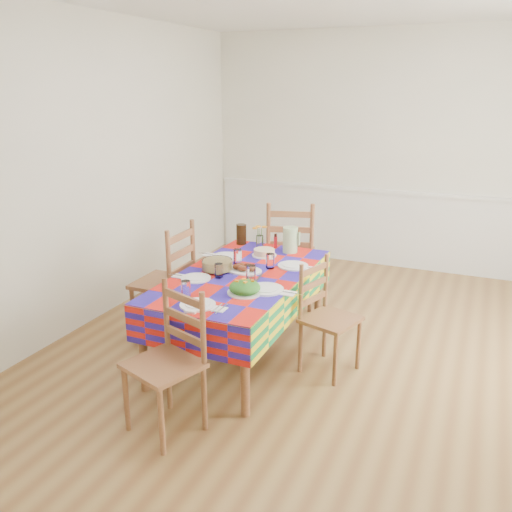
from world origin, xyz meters
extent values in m
cube|color=brown|center=(0.00, 0.00, -0.02)|extent=(4.50, 5.00, 0.04)
cube|color=silver|center=(0.00, 2.52, 1.35)|extent=(4.50, 0.04, 2.70)
cube|color=silver|center=(0.00, -2.52, 1.35)|extent=(4.50, 0.04, 2.70)
cube|color=silver|center=(-2.27, 0.00, 1.35)|extent=(0.04, 5.00, 2.70)
cube|color=white|center=(0.00, 2.47, 0.90)|extent=(4.41, 0.06, 0.04)
cube|color=white|center=(0.00, 2.48, 0.45)|extent=(4.41, 0.03, 0.90)
cylinder|color=brown|center=(-1.10, -1.04, 0.31)|extent=(0.06, 0.06, 0.63)
cylinder|color=brown|center=(-0.31, -1.04, 0.31)|extent=(0.06, 0.06, 0.63)
cylinder|color=brown|center=(-1.10, 0.55, 0.31)|extent=(0.06, 0.06, 0.63)
cylinder|color=brown|center=(-0.31, 0.55, 0.31)|extent=(0.06, 0.06, 0.63)
cube|color=brown|center=(-0.71, -0.25, 0.65)|extent=(0.89, 1.70, 0.04)
cube|color=red|center=(-0.71, -0.25, 0.67)|extent=(0.93, 1.73, 0.01)
cube|color=red|center=(-1.17, -0.25, 0.54)|extent=(0.01, 1.73, 0.27)
cube|color=red|center=(-0.24, -0.25, 0.54)|extent=(0.01, 1.73, 0.27)
cube|color=red|center=(-0.71, -1.11, 0.54)|extent=(0.93, 0.01, 0.27)
cube|color=red|center=(-0.71, 0.62, 0.54)|extent=(0.93, 0.01, 0.27)
cylinder|color=white|center=(-0.71, -0.94, 0.68)|extent=(0.24, 0.24, 0.01)
cylinder|color=white|center=(-0.71, -0.94, 0.69)|extent=(0.17, 0.17, 0.01)
cylinder|color=white|center=(-0.86, -0.83, 0.74)|extent=(0.07, 0.07, 0.12)
cube|color=white|center=(-0.55, -0.94, 0.68)|extent=(0.09, 0.09, 0.01)
cube|color=silver|center=(-0.56, -0.94, 0.68)|extent=(0.01, 0.15, 0.00)
cube|color=silver|center=(-0.53, -0.94, 0.68)|extent=(0.01, 0.18, 0.00)
cylinder|color=white|center=(-0.98, -0.49, 0.68)|extent=(0.23, 0.23, 0.01)
cylinder|color=white|center=(-0.98, -0.49, 0.69)|extent=(0.16, 0.16, 0.01)
cylinder|color=white|center=(-0.83, -0.39, 0.73)|extent=(0.06, 0.06, 0.11)
cube|color=white|center=(-1.13, -0.49, 0.68)|extent=(0.08, 0.08, 0.01)
cube|color=silver|center=(-1.15, -0.49, 0.68)|extent=(0.14, 0.01, 0.00)
cube|color=silver|center=(-1.11, -0.49, 0.68)|extent=(0.17, 0.01, 0.00)
cylinder|color=white|center=(-1.00, 0.08, 0.68)|extent=(0.25, 0.25, 0.01)
cylinder|color=white|center=(-1.00, 0.08, 0.69)|extent=(0.18, 0.18, 0.01)
cylinder|color=white|center=(-0.84, -0.03, 0.74)|extent=(0.07, 0.07, 0.12)
cube|color=white|center=(-1.17, 0.08, 0.68)|extent=(0.09, 0.09, 0.01)
cube|color=silver|center=(-1.19, 0.08, 0.68)|extent=(0.16, 0.01, 0.00)
cube|color=silver|center=(-1.15, 0.08, 0.68)|extent=(0.19, 0.01, 0.00)
cylinder|color=white|center=(-0.40, -0.49, 0.68)|extent=(0.27, 0.27, 0.01)
cylinder|color=white|center=(-0.40, -0.49, 0.69)|extent=(0.19, 0.19, 0.01)
cylinder|color=white|center=(-0.57, -0.38, 0.74)|extent=(0.07, 0.07, 0.13)
cube|color=white|center=(-0.23, -0.49, 0.68)|extent=(0.10, 0.10, 0.01)
cube|color=silver|center=(-0.25, -0.49, 0.69)|extent=(0.17, 0.01, 0.00)
cube|color=silver|center=(-0.21, -0.49, 0.69)|extent=(0.20, 0.01, 0.00)
cylinder|color=white|center=(-0.40, 0.08, 0.68)|extent=(0.25, 0.25, 0.01)
cylinder|color=white|center=(-0.40, 0.08, 0.69)|extent=(0.17, 0.17, 0.01)
cylinder|color=white|center=(-0.55, -0.03, 0.74)|extent=(0.07, 0.07, 0.12)
cube|color=white|center=(-0.23, 0.08, 0.68)|extent=(0.09, 0.09, 0.01)
cube|color=silver|center=(-0.25, 0.08, 0.68)|extent=(0.16, 0.01, 0.00)
cube|color=silver|center=(-0.21, 0.08, 0.68)|extent=(0.18, 0.01, 0.00)
ellipsoid|color=white|center=(-0.72, -0.18, 0.68)|extent=(0.30, 0.21, 0.01)
ellipsoid|color=black|center=(-0.66, -0.18, 0.71)|extent=(0.08, 0.07, 0.04)
ellipsoid|color=black|center=(-0.70, -0.15, 0.71)|extent=(0.08, 0.07, 0.04)
ellipsoid|color=black|center=(-0.75, -0.16, 0.71)|extent=(0.08, 0.07, 0.04)
ellipsoid|color=black|center=(-0.76, -0.20, 0.71)|extent=(0.08, 0.07, 0.04)
ellipsoid|color=black|center=(-0.71, -0.22, 0.71)|extent=(0.08, 0.07, 0.04)
cylinder|color=white|center=(-0.51, -0.61, 0.68)|extent=(0.25, 0.25, 0.01)
ellipsoid|color=#194912|center=(-0.51, -0.61, 0.72)|extent=(0.22, 0.22, 0.10)
cube|color=orange|center=(-0.56, -0.64, 0.77)|extent=(0.03, 0.02, 0.01)
cube|color=orange|center=(-0.53, -0.59, 0.77)|extent=(0.04, 0.03, 0.01)
cube|color=orange|center=(-0.50, -0.64, 0.77)|extent=(0.03, 0.03, 0.01)
cube|color=orange|center=(-0.46, -0.59, 0.77)|extent=(0.03, 0.04, 0.01)
cylinder|color=white|center=(-0.92, -0.24, 0.72)|extent=(0.24, 0.24, 0.09)
cylinder|color=#CFC36D|center=(-0.92, -0.24, 0.72)|extent=(0.22, 0.22, 0.07)
cylinder|color=white|center=(-0.73, 0.26, 0.68)|extent=(0.21, 0.21, 0.01)
cylinder|color=#DFBF88|center=(-0.73, 0.26, 0.71)|extent=(0.18, 0.18, 0.05)
cube|color=black|center=(-0.58, -0.33, 0.68)|extent=(0.10, 0.23, 0.01)
cube|color=black|center=(-0.54, -0.31, 0.68)|extent=(0.05, 0.24, 0.01)
cylinder|color=white|center=(-0.86, 0.47, 0.73)|extent=(0.06, 0.06, 0.11)
cylinder|color=#2F6D24|center=(-0.88, 0.47, 0.78)|extent=(0.01, 0.01, 0.16)
ellipsoid|color=orange|center=(-0.91, 0.47, 0.85)|extent=(0.05, 0.05, 0.02)
cylinder|color=#2F6D24|center=(-0.84, 0.48, 0.78)|extent=(0.01, 0.01, 0.16)
ellipsoid|color=orange|center=(-0.82, 0.49, 0.87)|extent=(0.05, 0.05, 0.02)
cylinder|color=#2F6D24|center=(-0.86, 0.46, 0.78)|extent=(0.01, 0.01, 0.16)
ellipsoid|color=orange|center=(-0.86, 0.44, 0.88)|extent=(0.05, 0.05, 0.02)
cylinder|color=red|center=(-0.72, 0.51, 0.74)|extent=(0.03, 0.03, 0.13)
cylinder|color=#A6CE91|center=(-0.56, 0.45, 0.79)|extent=(0.13, 0.13, 0.22)
cylinder|color=black|center=(-1.06, 0.51, 0.77)|extent=(0.09, 0.09, 0.19)
cube|color=white|center=(-0.69, -1.07, 0.69)|extent=(0.08, 0.02, 0.02)
cylinder|color=brown|center=(-0.93, -1.48, 0.22)|extent=(0.04, 0.04, 0.44)
cylinder|color=brown|center=(-0.60, -1.60, 0.22)|extent=(0.04, 0.04, 0.44)
cylinder|color=brown|center=(-0.82, -1.17, 0.22)|extent=(0.04, 0.04, 0.44)
cylinder|color=brown|center=(-0.49, -1.28, 0.22)|extent=(0.04, 0.04, 0.44)
cube|color=brown|center=(-0.71, -1.38, 0.46)|extent=(0.52, 0.51, 0.03)
cylinder|color=brown|center=(-0.82, -1.16, 0.69)|extent=(0.04, 0.04, 0.49)
cylinder|color=brown|center=(-0.48, -1.27, 0.69)|extent=(0.04, 0.04, 0.49)
cube|color=brown|center=(-0.65, -1.22, 0.59)|extent=(0.34, 0.14, 0.05)
cube|color=brown|center=(-0.65, -1.22, 0.71)|extent=(0.34, 0.14, 0.05)
cube|color=brown|center=(-0.65, -1.22, 0.84)|extent=(0.34, 0.14, 0.05)
cylinder|color=brown|center=(-0.57, 1.12, 0.25)|extent=(0.04, 0.04, 0.50)
cylinder|color=brown|center=(-0.95, 1.01, 0.25)|extent=(0.04, 0.04, 0.50)
cylinder|color=brown|center=(-0.46, 0.76, 0.25)|extent=(0.04, 0.04, 0.50)
cylinder|color=brown|center=(-0.84, 0.64, 0.25)|extent=(0.04, 0.04, 0.50)
cube|color=brown|center=(-0.71, 0.88, 0.52)|extent=(0.58, 0.56, 0.03)
cylinder|color=brown|center=(-0.46, 0.75, 0.78)|extent=(0.04, 0.04, 0.56)
cylinder|color=brown|center=(-0.84, 0.63, 0.78)|extent=(0.04, 0.04, 0.56)
cube|color=brown|center=(-0.65, 0.69, 0.67)|extent=(0.39, 0.14, 0.06)
cube|color=brown|center=(-0.65, 0.69, 0.81)|extent=(0.39, 0.14, 0.06)
cube|color=brown|center=(-0.65, 0.69, 0.96)|extent=(0.39, 0.14, 0.06)
cylinder|color=brown|center=(-1.62, -0.06, 0.24)|extent=(0.04, 0.04, 0.48)
cylinder|color=brown|center=(-1.62, -0.44, 0.24)|extent=(0.04, 0.04, 0.48)
cylinder|color=brown|center=(-1.26, -0.06, 0.24)|extent=(0.04, 0.04, 0.48)
cylinder|color=brown|center=(-1.26, -0.44, 0.24)|extent=(0.04, 0.04, 0.48)
cube|color=brown|center=(-1.44, -0.25, 0.50)|extent=(0.43, 0.45, 0.03)
cylinder|color=brown|center=(-1.25, -0.06, 0.75)|extent=(0.04, 0.04, 0.54)
cylinder|color=brown|center=(-1.25, -0.44, 0.75)|extent=(0.04, 0.04, 0.54)
cube|color=brown|center=(-1.25, -0.25, 0.64)|extent=(0.02, 0.39, 0.05)
cube|color=brown|center=(-1.25, -0.25, 0.78)|extent=(0.02, 0.39, 0.05)
cube|color=brown|center=(-1.25, -0.25, 0.92)|extent=(0.02, 0.39, 0.05)
cylinder|color=brown|center=(0.12, -0.45, 0.20)|extent=(0.03, 0.03, 0.41)
cylinder|color=brown|center=(0.22, -0.14, 0.20)|extent=(0.03, 0.03, 0.41)
cylinder|color=brown|center=(-0.17, -0.36, 0.20)|extent=(0.03, 0.03, 0.41)
cylinder|color=brown|center=(-0.07, -0.05, 0.20)|extent=(0.03, 0.03, 0.41)
cube|color=brown|center=(0.02, -0.25, 0.42)|extent=(0.46, 0.47, 0.03)
cylinder|color=brown|center=(-0.18, -0.36, 0.63)|extent=(0.03, 0.03, 0.45)
cylinder|color=brown|center=(-0.08, -0.05, 0.63)|extent=(0.03, 0.03, 0.45)
cube|color=brown|center=(-0.13, -0.20, 0.54)|extent=(0.11, 0.32, 0.05)
cube|color=brown|center=(-0.13, -0.20, 0.66)|extent=(0.11, 0.32, 0.05)
cube|color=brown|center=(-0.13, -0.20, 0.78)|extent=(0.11, 0.32, 0.05)
camera|label=1|loc=(0.98, -3.85, 2.09)|focal=38.00mm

